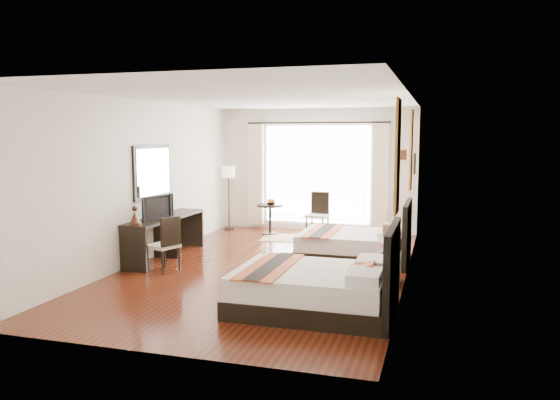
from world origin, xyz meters
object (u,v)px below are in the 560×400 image
(bed_far, at_px, (357,245))
(side_table, at_px, (270,219))
(fruit_bowl, at_px, (271,203))
(window_chair, at_px, (318,223))
(nightstand, at_px, (387,269))
(desk_chair, at_px, (164,255))
(console_desk, at_px, (166,237))
(floor_lamp, at_px, (229,176))
(table_lamp, at_px, (390,232))
(vase, at_px, (385,249))
(television, at_px, (155,207))
(bed_near, at_px, (319,288))

(bed_far, distance_m, side_table, 3.00)
(fruit_bowl, distance_m, window_chair, 1.12)
(nightstand, relative_size, desk_chair, 0.52)
(console_desk, height_order, floor_lamp, floor_lamp)
(table_lamp, xyz_separation_m, vase, (-0.05, -0.33, -0.20))
(desk_chair, distance_m, side_table, 3.74)
(bed_far, bearing_deg, window_chair, 119.23)
(bed_far, xyz_separation_m, nightstand, (0.65, -1.41, -0.05))
(vase, distance_m, desk_chair, 3.53)
(console_desk, xyz_separation_m, fruit_bowl, (1.11, 2.77, 0.32))
(floor_lamp, bearing_deg, table_lamp, -41.64)
(table_lamp, bearing_deg, side_table, 131.78)
(desk_chair, bearing_deg, vase, -158.26)
(table_lamp, height_order, console_desk, table_lamp)
(bed_far, height_order, television, television)
(vase, xyz_separation_m, desk_chair, (-3.51, -0.08, -0.28))
(nightstand, relative_size, table_lamp, 1.26)
(desk_chair, bearing_deg, floor_lamp, -62.91)
(vase, height_order, fruit_bowl, fruit_bowl)
(console_desk, distance_m, desk_chair, 1.02)
(bed_far, relative_size, table_lamp, 5.09)
(console_desk, xyz_separation_m, desk_chair, (0.46, -0.91, -0.10))
(table_lamp, xyz_separation_m, console_desk, (-4.02, 0.50, -0.38))
(bed_near, relative_size, desk_chair, 2.21)
(table_lamp, xyz_separation_m, television, (-4.00, 0.10, 0.21))
(vase, relative_size, fruit_bowl, 0.53)
(vase, relative_size, window_chair, 0.13)
(television, relative_size, side_table, 1.11)
(table_lamp, bearing_deg, desk_chair, -173.42)
(vase, height_order, console_desk, console_desk)
(bed_near, height_order, window_chair, bed_near)
(bed_near, xyz_separation_m, bed_far, (0.05, 2.91, -0.01))
(table_lamp, relative_size, television, 0.50)
(table_lamp, height_order, vase, table_lamp)
(bed_near, height_order, table_lamp, bed_near)
(nightstand, relative_size, side_table, 0.71)
(bed_near, bearing_deg, fruit_bowl, 113.94)
(television, xyz_separation_m, fruit_bowl, (1.09, 3.17, -0.27))
(bed_near, bearing_deg, console_desk, 147.09)
(desk_chair, height_order, floor_lamp, floor_lamp)
(television, distance_m, desk_chair, 0.97)
(floor_lamp, xyz_separation_m, side_table, (1.10, -0.31, -0.91))
(bed_far, xyz_separation_m, television, (-3.32, -1.17, 0.69))
(television, relative_size, window_chair, 0.78)
(bed_far, distance_m, vase, 1.75)
(console_desk, distance_m, television, 0.71)
(bed_near, xyz_separation_m, desk_chair, (-2.83, 1.22, -0.02))
(bed_far, bearing_deg, bed_near, -90.93)
(nightstand, height_order, window_chair, window_chair)
(bed_near, height_order, desk_chair, bed_near)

